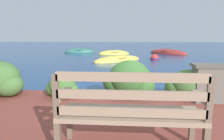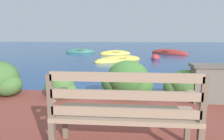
% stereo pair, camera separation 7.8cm
% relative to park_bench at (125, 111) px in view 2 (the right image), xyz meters
% --- Properties ---
extents(ground_plane, '(80.00, 80.00, 0.00)m').
position_rel_park_bench_xyz_m(ground_plane, '(-0.06, 2.37, -0.70)').
color(ground_plane, navy).
extents(park_bench, '(1.55, 0.48, 0.93)m').
position_rel_park_bench_xyz_m(park_bench, '(0.00, 0.00, 0.00)').
color(park_bench, brown).
rests_on(park_bench, patio_terrace).
extents(hedge_clump_left, '(0.71, 0.51, 0.48)m').
position_rel_park_bench_xyz_m(hedge_clump_left, '(-1.37, 1.92, -0.28)').
color(hedge_clump_left, '#426B33').
rests_on(hedge_clump_left, patio_terrace).
extents(hedge_clump_centre, '(1.11, 0.80, 0.76)m').
position_rel_park_bench_xyz_m(hedge_clump_centre, '(0.01, 2.13, -0.16)').
color(hedge_clump_centre, '#38662D').
rests_on(hedge_clump_centre, patio_terrace).
extents(hedge_clump_right, '(0.87, 0.63, 0.59)m').
position_rel_park_bench_xyz_m(hedge_clump_right, '(1.20, 2.02, -0.23)').
color(hedge_clump_right, '#426B33').
rests_on(hedge_clump_right, patio_terrace).
extents(rowboat_nearest, '(3.12, 2.82, 0.61)m').
position_rel_park_bench_xyz_m(rowboat_nearest, '(-0.54, 9.48, -0.65)').
color(rowboat_nearest, '#DBC64C').
rests_on(rowboat_nearest, ground_plane).
extents(rowboat_mid, '(2.63, 1.63, 0.61)m').
position_rel_park_bench_xyz_m(rowboat_mid, '(-1.01, 13.56, -0.65)').
color(rowboat_mid, '#DBC64C').
rests_on(rowboat_mid, ground_plane).
extents(rowboat_far, '(3.15, 3.12, 0.70)m').
position_rel_park_bench_xyz_m(rowboat_far, '(3.29, 14.31, -0.65)').
color(rowboat_far, '#9E2D28').
rests_on(rowboat_far, ground_plane).
extents(rowboat_outer, '(2.64, 1.38, 0.70)m').
position_rel_park_bench_xyz_m(rowboat_outer, '(-4.08, 14.93, -0.64)').
color(rowboat_outer, '#336B5B').
rests_on(rowboat_outer, ground_plane).
extents(mooring_buoy, '(0.55, 0.55, 0.50)m').
position_rel_park_bench_xyz_m(mooring_buoy, '(1.70, 10.41, -0.62)').
color(mooring_buoy, red).
rests_on(mooring_buoy, ground_plane).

